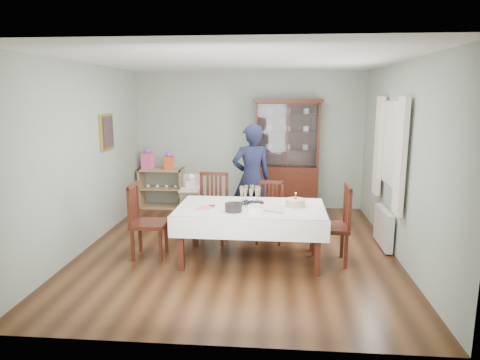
# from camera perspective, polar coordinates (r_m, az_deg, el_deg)

# --- Properties ---
(floor) EXTENTS (5.00, 5.00, 0.00)m
(floor) POSITION_cam_1_polar(r_m,az_deg,el_deg) (6.41, -0.29, -9.21)
(floor) COLOR #593319
(floor) RESTS_ON ground
(room_shell) EXTENTS (5.00, 5.00, 5.00)m
(room_shell) POSITION_cam_1_polar(r_m,az_deg,el_deg) (6.56, 0.11, 6.56)
(room_shell) COLOR #9EAA99
(room_shell) RESTS_ON floor
(dining_table) EXTENTS (2.02, 1.18, 0.76)m
(dining_table) POSITION_cam_1_polar(r_m,az_deg,el_deg) (5.90, 1.46, -7.09)
(dining_table) COLOR #461F11
(dining_table) RESTS_ON floor
(china_cabinet) EXTENTS (1.30, 0.48, 2.18)m
(china_cabinet) POSITION_cam_1_polar(r_m,az_deg,el_deg) (8.32, 6.26, 3.44)
(china_cabinet) COLOR #461F11
(china_cabinet) RESTS_ON floor
(sideboard) EXTENTS (0.90, 0.38, 0.80)m
(sideboard) POSITION_cam_1_polar(r_m,az_deg,el_deg) (8.77, -10.40, -1.07)
(sideboard) COLOR tan
(sideboard) RESTS_ON floor
(picture_frame) EXTENTS (0.04, 0.48, 0.58)m
(picture_frame) POSITION_cam_1_polar(r_m,az_deg,el_deg) (7.35, -17.33, 6.12)
(picture_frame) COLOR gold
(picture_frame) RESTS_ON room_shell
(window) EXTENTS (0.04, 1.02, 1.22)m
(window) POSITION_cam_1_polar(r_m,az_deg,el_deg) (6.54, 19.77, 4.53)
(window) COLOR white
(window) RESTS_ON room_shell
(curtain_left) EXTENTS (0.07, 0.30, 1.55)m
(curtain_left) POSITION_cam_1_polar(r_m,az_deg,el_deg) (5.95, 20.65, 2.89)
(curtain_left) COLOR silver
(curtain_left) RESTS_ON room_shell
(curtain_right) EXTENTS (0.07, 0.30, 1.55)m
(curtain_right) POSITION_cam_1_polar(r_m,az_deg,el_deg) (7.14, 17.99, 4.33)
(curtain_right) COLOR silver
(curtain_right) RESTS_ON room_shell
(radiator) EXTENTS (0.10, 0.80, 0.55)m
(radiator) POSITION_cam_1_polar(r_m,az_deg,el_deg) (6.77, 18.58, -6.01)
(radiator) COLOR white
(radiator) RESTS_ON floor
(chair_far_left) EXTENTS (0.49, 0.49, 1.05)m
(chair_far_left) POSITION_cam_1_polar(r_m,az_deg,el_deg) (6.70, -3.74, -5.50)
(chair_far_left) COLOR #461F11
(chair_far_left) RESTS_ON floor
(chair_far_right) EXTENTS (0.45, 0.45, 0.92)m
(chair_far_right) POSITION_cam_1_polar(r_m,az_deg,el_deg) (6.69, 3.95, -5.88)
(chair_far_right) COLOR #461F11
(chair_far_right) RESTS_ON floor
(chair_end_left) EXTENTS (0.49, 0.49, 1.04)m
(chair_end_left) POSITION_cam_1_polar(r_m,az_deg,el_deg) (6.18, -12.13, -7.22)
(chair_end_left) COLOR #461F11
(chair_end_left) RESTS_ON floor
(chair_end_right) EXTENTS (0.49, 0.49, 1.07)m
(chair_end_right) POSITION_cam_1_polar(r_m,az_deg,el_deg) (5.96, 12.03, -7.80)
(chair_end_right) COLOR #461F11
(chair_end_right) RESTS_ON floor
(woman) EXTENTS (0.75, 0.61, 1.79)m
(woman) POSITION_cam_1_polar(r_m,az_deg,el_deg) (7.05, 1.56, 0.24)
(woman) COLOR black
(woman) RESTS_ON floor
(high_chair) EXTENTS (0.43, 0.43, 0.94)m
(high_chair) POSITION_cam_1_polar(r_m,az_deg,el_deg) (7.37, -6.45, -3.56)
(high_chair) COLOR black
(high_chair) RESTS_ON floor
(champagne_tray) EXTENTS (0.40, 0.40, 0.24)m
(champagne_tray) POSITION_cam_1_polar(r_m,az_deg,el_deg) (5.91, 1.34, -2.47)
(champagne_tray) COLOR silver
(champagne_tray) RESTS_ON dining_table
(birthday_cake) EXTENTS (0.30, 0.30, 0.21)m
(birthday_cake) POSITION_cam_1_polar(r_m,az_deg,el_deg) (5.79, 7.41, -3.10)
(birthday_cake) COLOR white
(birthday_cake) RESTS_ON dining_table
(plate_stack_dark) EXTENTS (0.23, 0.23, 0.11)m
(plate_stack_dark) POSITION_cam_1_polar(r_m,az_deg,el_deg) (5.54, -0.87, -3.67)
(plate_stack_dark) COLOR black
(plate_stack_dark) RESTS_ON dining_table
(plate_stack_white) EXTENTS (0.27, 0.27, 0.09)m
(plate_stack_white) POSITION_cam_1_polar(r_m,az_deg,el_deg) (5.49, 2.12, -3.89)
(plate_stack_white) COLOR white
(plate_stack_white) RESTS_ON dining_table
(napkin_stack) EXTENTS (0.19, 0.19, 0.02)m
(napkin_stack) POSITION_cam_1_polar(r_m,az_deg,el_deg) (5.70, -4.69, -3.72)
(napkin_stack) COLOR #FF5D97
(napkin_stack) RESTS_ON dining_table
(cutlery) EXTENTS (0.11, 0.15, 0.01)m
(cutlery) POSITION_cam_1_polar(r_m,az_deg,el_deg) (5.81, -4.14, -3.49)
(cutlery) COLOR silver
(cutlery) RESTS_ON dining_table
(cake_knife) EXTENTS (0.25, 0.14, 0.01)m
(cake_knife) POSITION_cam_1_polar(r_m,az_deg,el_deg) (5.52, 4.52, -4.27)
(cake_knife) COLOR silver
(cake_knife) RESTS_ON dining_table
(gift_bag_pink) EXTENTS (0.26, 0.19, 0.42)m
(gift_bag_pink) POSITION_cam_1_polar(r_m,az_deg,el_deg) (8.72, -12.22, 2.71)
(gift_bag_pink) COLOR #FF5D97
(gift_bag_pink) RESTS_ON sideboard
(gift_bag_orange) EXTENTS (0.22, 0.17, 0.36)m
(gift_bag_orange) POSITION_cam_1_polar(r_m,az_deg,el_deg) (8.61, -9.48, 2.52)
(gift_bag_orange) COLOR #DD4E23
(gift_bag_orange) RESTS_ON sideboard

